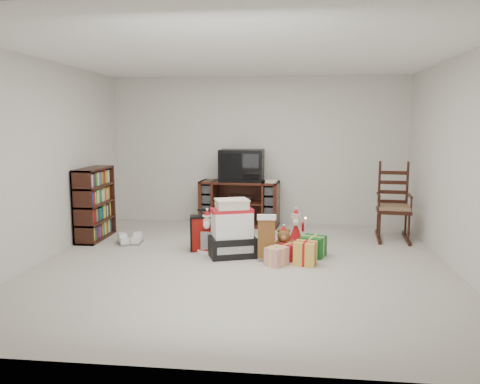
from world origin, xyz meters
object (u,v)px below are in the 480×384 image
object	(u,v)px
tv_stand	(239,203)
red_suitcase	(205,233)
santa_figurine	(296,231)
mrs_claus_figurine	(207,236)
rocking_chair	(393,212)
bookshelf	(95,205)
gift_cluster	(300,252)
teddy_bear	(284,244)
crt_television	(242,165)
sneaker_pair	(130,240)
gift_pile	(232,232)

from	to	relation	value
tv_stand	red_suitcase	xyz separation A→B (m)	(-0.29, -1.65, -0.13)
santa_figurine	mrs_claus_figurine	xyz separation A→B (m)	(-1.18, -0.45, 0.02)
rocking_chair	tv_stand	bearing A→B (deg)	170.76
bookshelf	gift_cluster	bearing A→B (deg)	-16.42
red_suitcase	teddy_bear	xyz separation A→B (m)	(1.07, -0.18, -0.08)
mrs_claus_figurine	crt_television	xyz separation A→B (m)	(0.27, 1.72, 0.80)
sneaker_pair	teddy_bear	bearing A→B (deg)	-31.09
red_suitcase	sneaker_pair	distance (m)	1.17
teddy_bear	gift_cluster	bearing A→B (deg)	-49.12
bookshelf	rocking_chair	size ratio (longest dim) A/B	0.89
teddy_bear	mrs_claus_figurine	distance (m)	1.03
red_suitcase	sneaker_pair	bearing A→B (deg)	157.03
rocking_chair	bookshelf	bearing A→B (deg)	-167.13
mrs_claus_figurine	crt_television	size ratio (longest dim) A/B	0.79
tv_stand	gift_cluster	xyz separation A→B (m)	(0.99, -2.06, -0.25)
rocking_chair	santa_figurine	xyz separation A→B (m)	(-1.44, -0.60, -0.20)
santa_figurine	gift_cluster	bearing A→B (deg)	-86.67
rocking_chair	crt_television	bearing A→B (deg)	170.20
gift_pile	rocking_chair	bearing A→B (deg)	8.66
tv_stand	gift_pile	bearing A→B (deg)	-81.40
bookshelf	mrs_claus_figurine	xyz separation A→B (m)	(1.79, -0.53, -0.29)
bookshelf	mrs_claus_figurine	distance (m)	1.89
mrs_claus_figurine	red_suitcase	bearing A→B (deg)	127.98
red_suitcase	bookshelf	bearing A→B (deg)	153.26
mrs_claus_figurine	santa_figurine	bearing A→B (deg)	20.80
gift_pile	gift_cluster	bearing A→B (deg)	-31.81
rocking_chair	mrs_claus_figurine	distance (m)	2.83
santa_figurine	crt_television	xyz separation A→B (m)	(-0.91, 1.27, 0.81)
sneaker_pair	mrs_claus_figurine	bearing A→B (deg)	-34.27
gift_cluster	santa_figurine	bearing A→B (deg)	93.33
red_suitcase	teddy_bear	distance (m)	1.09
tv_stand	gift_pile	xyz separation A→B (m)	(0.12, -1.88, -0.06)
red_suitcase	crt_television	xyz separation A→B (m)	(0.32, 1.66, 0.78)
rocking_chair	santa_figurine	world-z (taller)	rocking_chair
santa_figurine	sneaker_pair	xyz separation A→B (m)	(-2.36, -0.16, -0.15)
crt_television	gift_cluster	bearing A→B (deg)	-64.53
sneaker_pair	gift_cluster	world-z (taller)	gift_cluster
rocking_chair	sneaker_pair	distance (m)	3.89
sneaker_pair	gift_cluster	bearing A→B (deg)	-35.60
gift_cluster	crt_television	world-z (taller)	crt_television
tv_stand	gift_pile	distance (m)	1.88
red_suitcase	teddy_bear	world-z (taller)	red_suitcase
tv_stand	gift_pile	world-z (taller)	tv_stand
mrs_claus_figurine	crt_television	distance (m)	1.92
mrs_claus_figurine	crt_television	world-z (taller)	crt_television
tv_stand	sneaker_pair	distance (m)	2.03
gift_pile	santa_figurine	bearing A→B (deg)	17.17
rocking_chair	mrs_claus_figurine	xyz separation A→B (m)	(-2.62, -1.05, -0.19)
tv_stand	crt_television	bearing A→B (deg)	27.21
red_suitcase	santa_figurine	bearing A→B (deg)	5.90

